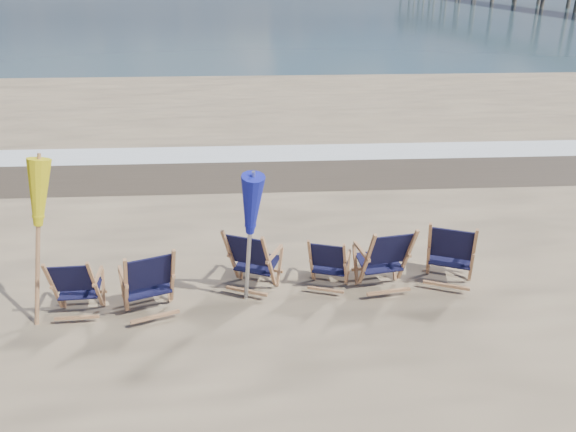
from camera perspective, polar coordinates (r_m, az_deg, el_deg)
The scene contains 10 objects.
surf_foam at distance 14.44m, azimuth -1.51°, elevation 6.41°, with size 200.00×1.40×0.01m, color silver.
wet_sand_strip at distance 13.02m, azimuth -1.26°, elevation 4.47°, with size 200.00×2.60×0.00m, color #42362A.
beach_chair_0 at distance 7.81m, azimuth -18.98°, elevation -6.85°, with size 0.61×0.68×0.95m, color black, non-canonical shape.
beach_chair_1 at distance 7.61m, azimuth -11.62°, elevation -6.28°, with size 0.69×0.77×1.07m, color black, non-canonical shape.
beach_chair_2 at distance 7.83m, azimuth -1.96°, elevation -4.95°, with size 0.67×0.75×1.05m, color black, non-canonical shape.
beach_chair_3 at distance 7.99m, azimuth 5.81°, elevation -5.14°, with size 0.57×0.64×0.88m, color black, non-canonical shape.
beach_chair_4 at distance 8.14m, azimuth 12.02°, elevation -4.19°, with size 0.69×0.78×1.08m, color black, non-canonical shape.
beach_chair_5 at distance 8.37m, azimuth 18.26°, elevation -4.06°, with size 0.70×0.79×1.09m, color black, non-canonical shape.
umbrella_yellow at distance 7.60m, azimuth -24.89°, elevation 1.21°, with size 0.30×0.30×2.18m.
umbrella_blue at distance 7.23m, azimuth -4.11°, elevation 0.96°, with size 0.30×0.30×2.01m.
Camera 1 is at (-0.48, -5.49, 4.26)m, focal length 35.00 mm.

